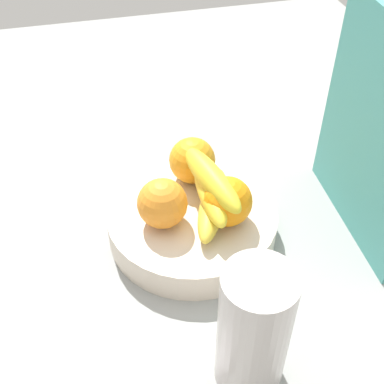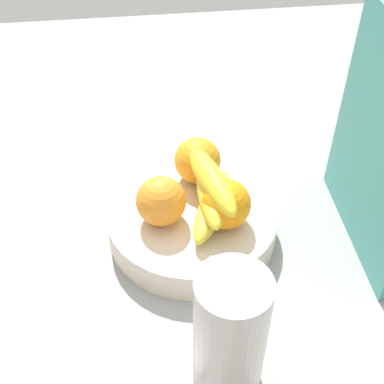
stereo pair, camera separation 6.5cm
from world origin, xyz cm
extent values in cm
cube|color=gray|center=(0.00, 0.00, -1.50)|extent=(180.00, 140.00, 3.00)
cylinder|color=beige|center=(-0.23, 1.12, 2.61)|extent=(27.73, 27.73, 5.23)
sphere|color=orange|center=(1.13, -3.92, 9.16)|extent=(7.87, 7.87, 7.87)
sphere|color=orange|center=(3.12, 5.89, 9.16)|extent=(7.87, 7.87, 7.87)
sphere|color=orange|center=(-8.01, 3.10, 9.16)|extent=(7.87, 7.87, 7.87)
ellipsoid|color=gold|center=(1.16, 4.16, 7.23)|extent=(17.16, 10.54, 4.00)
ellipsoid|color=yellow|center=(0.33, 3.93, 9.43)|extent=(17.18, 4.83, 4.00)
ellipsoid|color=yellow|center=(0.38, 4.12, 11.63)|extent=(17.46, 7.71, 4.00)
cube|color=teal|center=(3.46, 28.09, 18.00)|extent=(28.05, 2.79, 36.00)
cylinder|color=beige|center=(26.26, 2.07, 9.93)|extent=(8.78, 8.78, 19.86)
cylinder|color=white|center=(26.13, -7.57, 0.77)|extent=(7.67, 7.67, 1.53)
camera|label=1|loc=(57.14, -13.18, 62.93)|focal=47.58mm
camera|label=2|loc=(58.37, -6.77, 62.93)|focal=47.58mm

